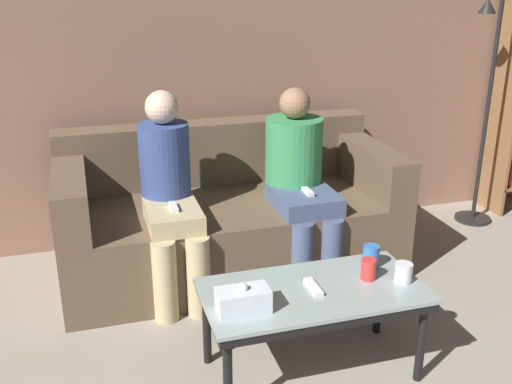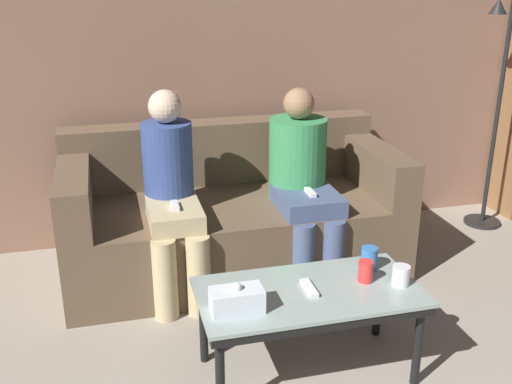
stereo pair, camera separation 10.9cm
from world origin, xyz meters
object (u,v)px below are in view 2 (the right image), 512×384
Objects in this scene: couch at (232,217)px; cup_near_right at (366,271)px; tissue_box at (237,300)px; seated_person_mid_left at (302,177)px; cup_far_center at (401,275)px; game_remote at (309,288)px; standing_lamp at (505,73)px; seated_person_left_end at (172,191)px; cup_near_left at (369,258)px; coffee_table at (309,299)px.

couch reaches higher than cup_near_right.
tissue_box is 1.23m from seated_person_mid_left.
cup_far_center reaches higher than game_remote.
cup_near_right is 1.10× the size of cup_far_center.
standing_lamp is 1.60× the size of seated_person_mid_left.
cup_far_center is 1.35m from seated_person_left_end.
cup_near_left is 1.19× the size of cup_far_center.
couch is at bearing 94.94° from coffee_table.
seated_person_left_end reaches higher than game_remote.
seated_person_left_end reaches higher than cup_near_right.
cup_near_right is at bearing -90.75° from seated_person_mid_left.
cup_near_left is 0.49× the size of tissue_box.
game_remote reaches higher than coffee_table.
cup_near_right is (0.27, 0.01, 0.10)m from coffee_table.
seated_person_left_end is at bearing 129.50° from cup_near_right.
standing_lamp reaches higher than seated_person_mid_left.
cup_near_right is (0.38, -1.15, 0.16)m from couch.
couch is 1.12× the size of standing_lamp.
seated_person_mid_left is at bearing 58.78° from tissue_box.
cup_far_center is 2.09m from standing_lamp.
cup_near_left is at bearing 19.85° from coffee_table.
standing_lamp is at bearing 5.04° from couch.
tissue_box reaches higher than cup_far_center.
game_remote is at bearing 172.61° from cup_far_center.
game_remote is at bearing -144.13° from standing_lamp.
seated_person_left_end is at bearing 117.48° from coffee_table.
tissue_box is 0.36m from game_remote.
cup_far_center is at bearing -135.85° from standing_lamp.
cup_near_right is at bearing 2.81° from game_remote.
cup_near_right is at bearing -50.50° from seated_person_left_end.
couch is 2.11m from standing_lamp.
cup_near_right is 0.16m from cup_far_center.
tissue_box is (-0.76, -0.03, 0.01)m from cup_far_center.
seated_person_mid_left is (0.78, 0.02, 0.01)m from seated_person_left_end.
standing_lamp is 1.56× the size of seated_person_left_end.
couch is 1.22m from cup_near_right.
game_remote is 1.02m from seated_person_mid_left.
cup_far_center is 0.05× the size of standing_lamp.
seated_person_left_end is at bearing -170.35° from standing_lamp.
standing_lamp reaches higher than tissue_box.
game_remote is at bearing 90.90° from coffee_table.
couch is 1.29m from tissue_box.
coffee_table is at bearing -160.15° from cup_near_left.
cup_near_left reaches higher than cup_far_center.
couch is 20.09× the size of cup_near_right.
game_remote is at bearing -106.61° from seated_person_mid_left.
standing_lamp is at bearing 35.87° from coffee_table.
game_remote is 2.38m from standing_lamp.
seated_person_left_end is at bearing -178.27° from seated_person_mid_left.
seated_person_left_end reaches higher than tissue_box.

